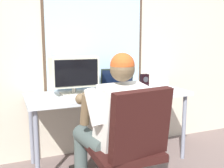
{
  "coord_description": "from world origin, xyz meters",
  "views": [
    {
      "loc": [
        -0.86,
        -0.58,
        1.29
      ],
      "look_at": [
        -0.01,
        1.52,
        0.91
      ],
      "focal_mm": 41.68,
      "sensor_mm": 36.0,
      "label": 1
    }
  ],
  "objects_px": {
    "desk": "(109,98)",
    "wine_glass": "(165,83)",
    "office_chair": "(131,142)",
    "desk_speaker": "(144,81)",
    "crt_monitor": "(74,72)",
    "laptop": "(118,85)",
    "person_seated": "(113,122)"
  },
  "relations": [
    {
      "from": "crt_monitor",
      "to": "wine_glass",
      "type": "xyz_separation_m",
      "value": [
        0.94,
        -0.19,
        -0.13
      ]
    },
    {
      "from": "desk",
      "to": "desk_speaker",
      "type": "relative_size",
      "value": 10.57
    },
    {
      "from": "desk",
      "to": "desk_speaker",
      "type": "bearing_deg",
      "value": 12.0
    },
    {
      "from": "desk",
      "to": "office_chair",
      "type": "relative_size",
      "value": 1.73
    },
    {
      "from": "desk",
      "to": "office_chair",
      "type": "height_order",
      "value": "office_chair"
    },
    {
      "from": "person_seated",
      "to": "desk_speaker",
      "type": "height_order",
      "value": "person_seated"
    },
    {
      "from": "office_chair",
      "to": "wine_glass",
      "type": "relative_size",
      "value": 7.27
    },
    {
      "from": "desk_speaker",
      "to": "person_seated",
      "type": "bearing_deg",
      "value": -134.96
    },
    {
      "from": "person_seated",
      "to": "wine_glass",
      "type": "bearing_deg",
      "value": 28.27
    },
    {
      "from": "person_seated",
      "to": "laptop",
      "type": "relative_size",
      "value": 2.9
    },
    {
      "from": "office_chair",
      "to": "crt_monitor",
      "type": "bearing_deg",
      "value": 103.84
    },
    {
      "from": "desk",
      "to": "wine_glass",
      "type": "xyz_separation_m",
      "value": [
        0.58,
        -0.14,
        0.15
      ]
    },
    {
      "from": "desk_speaker",
      "to": "office_chair",
      "type": "bearing_deg",
      "value": -123.76
    },
    {
      "from": "wine_glass",
      "to": "desk",
      "type": "bearing_deg",
      "value": 166.47
    },
    {
      "from": "laptop",
      "to": "wine_glass",
      "type": "xyz_separation_m",
      "value": [
        0.45,
        -0.21,
        0.03
      ]
    },
    {
      "from": "office_chair",
      "to": "wine_glass",
      "type": "height_order",
      "value": "office_chair"
    },
    {
      "from": "desk",
      "to": "wine_glass",
      "type": "relative_size",
      "value": 12.6
    },
    {
      "from": "laptop",
      "to": "office_chair",
      "type": "bearing_deg",
      "value": -107.36
    },
    {
      "from": "person_seated",
      "to": "office_chair",
      "type": "bearing_deg",
      "value": -81.93
    },
    {
      "from": "crt_monitor",
      "to": "wine_glass",
      "type": "distance_m",
      "value": 0.97
    },
    {
      "from": "laptop",
      "to": "crt_monitor",
      "type": "bearing_deg",
      "value": -177.02
    },
    {
      "from": "desk",
      "to": "laptop",
      "type": "relative_size",
      "value": 4.03
    },
    {
      "from": "desk",
      "to": "crt_monitor",
      "type": "height_order",
      "value": "crt_monitor"
    },
    {
      "from": "person_seated",
      "to": "wine_glass",
      "type": "relative_size",
      "value": 9.06
    },
    {
      "from": "office_chair",
      "to": "crt_monitor",
      "type": "distance_m",
      "value": 0.99
    },
    {
      "from": "desk",
      "to": "person_seated",
      "type": "height_order",
      "value": "person_seated"
    },
    {
      "from": "desk",
      "to": "crt_monitor",
      "type": "distance_m",
      "value": 0.46
    },
    {
      "from": "wine_glass",
      "to": "desk_speaker",
      "type": "height_order",
      "value": "desk_speaker"
    },
    {
      "from": "desk",
      "to": "wine_glass",
      "type": "height_order",
      "value": "wine_glass"
    },
    {
      "from": "desk",
      "to": "person_seated",
      "type": "distance_m",
      "value": 0.59
    },
    {
      "from": "wine_glass",
      "to": "crt_monitor",
      "type": "bearing_deg",
      "value": 168.77
    },
    {
      "from": "office_chair",
      "to": "laptop",
      "type": "xyz_separation_m",
      "value": [
        0.28,
        0.89,
        0.27
      ]
    }
  ]
}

